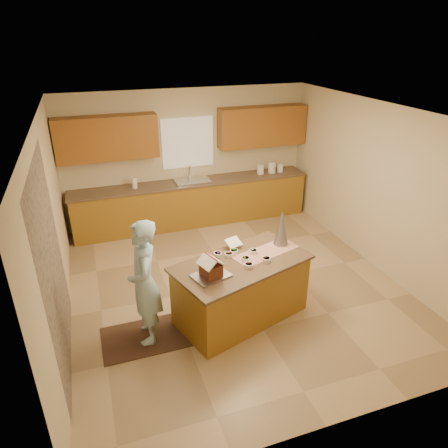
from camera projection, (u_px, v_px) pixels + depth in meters
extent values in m
plane|color=tan|center=(234.00, 284.00, 6.54)|extent=(5.50, 5.50, 0.00)
plane|color=silver|center=(236.00, 113.00, 5.38)|extent=(5.50, 5.50, 0.00)
plane|color=beige|center=(188.00, 157.00, 8.31)|extent=(5.50, 5.50, 0.00)
plane|color=beige|center=(343.00, 322.00, 3.62)|extent=(5.50, 5.50, 0.00)
plane|color=beige|center=(52.00, 232.00, 5.22)|extent=(5.50, 5.50, 0.00)
plane|color=beige|center=(377.00, 188.00, 6.70)|extent=(5.50, 5.50, 0.00)
plane|color=gray|center=(54.00, 270.00, 4.59)|extent=(0.00, 2.50, 2.50)
cube|color=white|center=(188.00, 143.00, 8.15)|extent=(1.05, 0.03, 1.00)
cube|color=#8C611C|center=(193.00, 203.00, 8.44)|extent=(4.80, 0.60, 0.88)
cube|color=brown|center=(192.00, 182.00, 8.24)|extent=(4.85, 0.63, 0.04)
cube|color=#974D20|center=(107.00, 138.00, 7.46)|extent=(1.85, 0.35, 0.80)
cube|color=#974D20|center=(262.00, 126.00, 8.37)|extent=(1.85, 0.35, 0.80)
cube|color=silver|center=(192.00, 183.00, 8.25)|extent=(0.70, 0.45, 0.12)
cylinder|color=silver|center=(190.00, 172.00, 8.33)|extent=(0.03, 0.03, 0.28)
cube|color=#8C611C|center=(241.00, 291.00, 5.64)|extent=(1.94, 1.37, 0.86)
cube|color=brown|center=(242.00, 263.00, 5.45)|extent=(2.03, 1.46, 0.04)
cube|color=#A2230B|center=(266.00, 252.00, 5.67)|extent=(1.03, 0.63, 0.01)
cube|color=silver|center=(211.00, 276.00, 5.11)|extent=(0.53, 0.45, 0.02)
cube|color=white|center=(233.00, 242.00, 5.75)|extent=(0.25, 0.22, 0.09)
cone|color=#ACACB8|center=(282.00, 228.00, 5.77)|extent=(0.27, 0.27, 0.54)
cube|color=black|center=(146.00, 337.00, 5.41)|extent=(1.14, 0.74, 0.01)
imported|color=#ABD8F3|center=(145.00, 283.00, 5.07)|extent=(0.46, 0.65, 1.68)
cylinder|color=white|center=(260.00, 169.00, 8.63)|extent=(0.15, 0.15, 0.20)
cylinder|color=white|center=(272.00, 167.00, 8.70)|extent=(0.16, 0.16, 0.24)
cylinder|color=white|center=(280.00, 168.00, 8.77)|extent=(0.13, 0.13, 0.18)
cylinder|color=white|center=(134.00, 183.00, 7.85)|extent=(0.10, 0.10, 0.22)
cube|color=#5C2B18|center=(211.00, 270.00, 5.07)|extent=(0.28, 0.29, 0.16)
cube|color=white|center=(207.00, 262.00, 4.98)|extent=(0.22, 0.30, 0.12)
cube|color=white|center=(215.00, 259.00, 5.05)|extent=(0.22, 0.30, 0.12)
cylinder|color=red|center=(211.00, 256.00, 4.99)|extent=(0.10, 0.27, 0.02)
cylinder|color=orange|center=(229.00, 255.00, 5.55)|extent=(0.12, 0.12, 0.05)
cylinder|color=#EC707C|center=(249.00, 265.00, 5.31)|extent=(0.12, 0.12, 0.05)
cylinder|color=green|center=(234.00, 252.00, 5.63)|extent=(0.12, 0.12, 0.05)
cylinder|color=white|center=(253.00, 252.00, 5.64)|extent=(0.12, 0.12, 0.05)
cylinder|color=purple|center=(218.00, 255.00, 5.56)|extent=(0.12, 0.12, 0.05)
cylinder|color=#FDA728|center=(246.00, 259.00, 5.45)|extent=(0.12, 0.12, 0.05)
cylinder|color=red|center=(266.00, 260.00, 5.44)|extent=(0.12, 0.12, 0.05)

